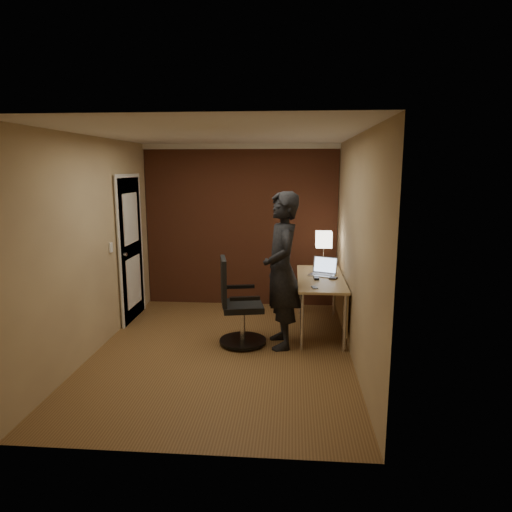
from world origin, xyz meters
name	(u,v)px	position (x,y,z in m)	size (l,w,h in m)	color
room	(219,221)	(-0.27, 1.54, 1.37)	(4.00, 4.00, 4.00)	brown
desk	(326,287)	(1.25, 0.80, 0.60)	(0.60, 1.50, 0.73)	tan
desk_lamp	(324,240)	(1.24, 1.31, 1.15)	(0.22, 0.22, 0.54)	silver
laptop	(323,270)	(1.23, 0.96, 0.79)	(0.40, 0.37, 0.23)	silver
mouse	(316,278)	(1.12, 0.67, 0.75)	(0.06, 0.10, 0.03)	black
phone	(314,287)	(1.08, 0.25, 0.73)	(0.06, 0.12, 0.01)	black
wallet	(333,278)	(1.34, 0.72, 0.74)	(0.09, 0.11, 0.02)	black
office_chair	(237,308)	(0.14, 0.23, 0.47)	(0.58, 0.65, 1.06)	black
person	(282,271)	(0.68, 0.24, 0.94)	(0.68, 0.45, 1.88)	black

